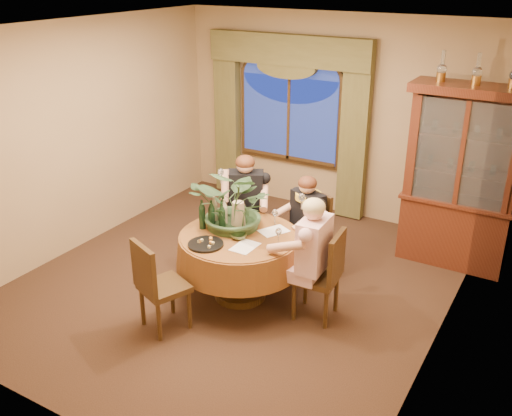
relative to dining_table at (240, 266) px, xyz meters
The scene contains 35 objects.
floor 0.48m from the dining_table, 131.51° to the left, with size 5.00×5.00×0.00m, color black.
wall_back 2.92m from the dining_table, 94.20° to the left, with size 4.50×4.50×0.00m, color #997D55.
wall_right 2.30m from the dining_table, ahead, with size 5.00×5.00×0.00m, color #997D55.
ceiling 2.44m from the dining_table, 131.51° to the left, with size 5.00×5.00×0.00m, color white.
window 2.92m from the dining_table, 106.77° to the left, with size 1.62×0.10×1.32m, color navy, non-canonical shape.
arched_transom 3.26m from the dining_table, 106.77° to the left, with size 1.60×0.06×0.44m, color navy, non-canonical shape.
drapery_left 3.28m from the dining_table, 125.08° to the left, with size 0.38×0.14×2.32m, color #4E4B24.
drapery_right 2.74m from the dining_table, 84.96° to the left, with size 0.38×0.14×2.32m, color #4E4B24.
swag_valance 3.30m from the dining_table, 107.26° to the left, with size 2.45×0.16×0.42m, color #4E4B24, non-canonical shape.
dining_table is the anchor object (origin of this frame).
china_cabinet 2.76m from the dining_table, 47.75° to the left, with size 1.34×0.53×2.16m, color #3E170C.
oil_lamp_left 3.12m from the dining_table, 54.30° to the left, with size 0.11×0.11×0.34m, color #A5722D, non-canonical shape.
oil_lamp_center 3.31m from the dining_table, 47.75° to the left, with size 0.11×0.11×0.34m, color #A5722D, non-canonical shape.
chair_right 0.87m from the dining_table, ahead, with size 0.42×0.42×0.96m, color black.
chair_back_right 0.91m from the dining_table, 66.36° to the left, with size 0.42×0.42×0.96m, color black.
chair_back 0.99m from the dining_table, 116.66° to the left, with size 0.42×0.42×0.96m, color black.
chair_front_left 0.92m from the dining_table, 112.11° to the right, with size 0.42×0.42×0.96m, color black.
person_pink 0.89m from the dining_table, ahead, with size 0.47×0.43×1.32m, color beige, non-canonical shape.
person_back 0.97m from the dining_table, 117.35° to the left, with size 0.48×0.44×1.34m, color black, non-canonical shape.
person_scarf 0.94m from the dining_table, 63.65° to the left, with size 0.44×0.40×1.23m, color black, non-canonical shape.
stoneware_vase 0.55m from the dining_table, 126.26° to the left, with size 0.16×0.16×0.31m, color #8C7659, non-canonical shape.
centerpiece_plant 1.00m from the dining_table, 129.25° to the left, with size 0.93×1.03×0.81m, color #30502E.
olive_bowl 0.41m from the dining_table, 63.72° to the right, with size 0.17×0.17×0.05m, color #49562C.
cheese_platter 0.57m from the dining_table, 113.62° to the right, with size 0.36×0.36×0.02m, color black.
wine_bottle_0 0.63m from the dining_table, behind, with size 0.07×0.07×0.33m, color black.
wine_bottle_1 0.64m from the dining_table, 152.82° to the left, with size 0.07×0.07×0.33m, color black.
wine_bottle_2 0.69m from the dining_table, behind, with size 0.07×0.07×0.33m, color black.
wine_bottle_3 0.58m from the dining_table, behind, with size 0.07×0.07×0.33m, color black.
wine_bottle_4 0.66m from the dining_table, 168.70° to the left, with size 0.07×0.07×0.33m, color tan.
wine_bottle_5 0.59m from the dining_table, 163.53° to the left, with size 0.07×0.07×0.33m, color tan.
tasting_paper_0 0.48m from the dining_table, 47.31° to the right, with size 0.21×0.30×0.00m, color white.
tasting_paper_1 0.53m from the dining_table, 43.35° to the left, with size 0.21×0.30×0.00m, color white.
wine_glass_person_pink 0.65m from the dining_table, ahead, with size 0.07×0.07×0.18m, color silver, non-canonical shape.
wine_glass_person_back 0.65m from the dining_table, 117.35° to the left, with size 0.07×0.07×0.18m, color silver, non-canonical shape.
wine_glass_person_scarf 0.65m from the dining_table, 63.65° to the left, with size 0.07×0.07×0.18m, color silver, non-canonical shape.
Camera 1 is at (3.07, -4.78, 3.38)m, focal length 40.00 mm.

